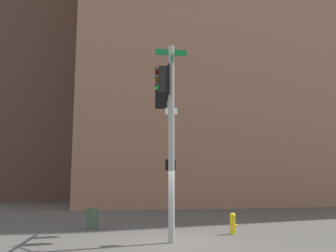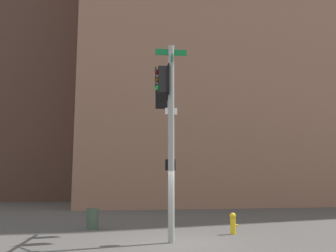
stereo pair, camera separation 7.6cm
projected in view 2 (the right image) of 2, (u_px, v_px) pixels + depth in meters
The scene contains 6 objects.
ground_plane at pixel (176, 243), 13.24m from camera, with size 200.00×200.00×0.00m, color #423F3D.
signal_pole_assembly at pixel (166, 108), 15.03m from camera, with size 1.22×4.90×7.24m.
fire_hydrant at pixel (233, 223), 15.59m from camera, with size 0.34×0.26×0.87m.
litter_bin at pixel (92, 219), 17.25m from camera, with size 0.56×0.56×0.95m, color #384738.
building_brick_midblock at pixel (59, 30), 56.05m from camera, with size 23.23×15.22×49.35m, color #4C3328.
building_brick_farside at pixel (182, 99), 64.95m from camera, with size 22.91×15.34×33.11m, color brown.
Camera 2 is at (-3.08, -13.36, 2.04)m, focal length 40.36 mm.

